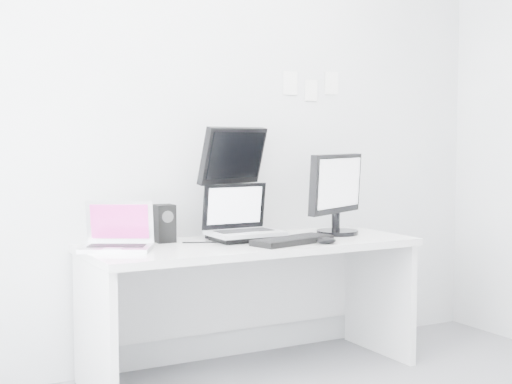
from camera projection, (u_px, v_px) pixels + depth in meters
back_wall at (223, 128)px, 4.28m from camera, size 3.60×0.00×3.60m
desk at (251, 308)px, 4.04m from camera, size 1.80×0.70×0.73m
macbook at (116, 225)px, 3.69m from camera, size 0.42×0.39×0.26m
speaker at (164, 223)px, 3.99m from camera, size 0.13×0.13×0.20m
dell_laptop at (245, 212)px, 4.03m from camera, size 0.39×0.31×0.32m
rear_monitor at (231, 181)px, 4.15m from camera, size 0.50×0.33×0.64m
samsung_monitor at (338, 193)px, 4.30m from camera, size 0.58×0.46×0.48m
keyboard at (293, 240)px, 3.95m from camera, size 0.50×0.28×0.03m
mouse at (326, 241)px, 3.92m from camera, size 0.13×0.10×0.04m
wall_note_0 at (290, 83)px, 4.47m from camera, size 0.10×0.00×0.14m
wall_note_1 at (311, 90)px, 4.54m from camera, size 0.09×0.00×0.13m
wall_note_2 at (332, 83)px, 4.61m from camera, size 0.10×0.00×0.14m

